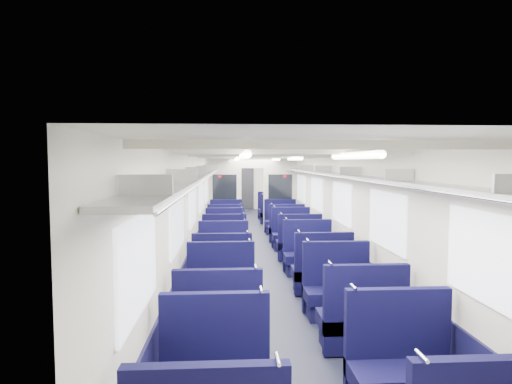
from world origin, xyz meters
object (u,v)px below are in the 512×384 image
at_px(seat_11, 308,257).
at_px(seat_15, 291,236).
at_px(seat_22, 227,212).
at_px(seat_16, 226,230).
at_px(bulkhead, 252,192).
at_px(seat_17, 286,230).
at_px(seat_18, 226,224).
at_px(end_door, 246,188).
at_px(seat_8, 222,275).
at_px(seat_13, 299,245).
at_px(seat_19, 280,223).
at_px(seat_21, 274,215).
at_px(seat_7, 338,293).
at_px(seat_9, 322,274).
at_px(seat_10, 223,259).
at_px(seat_3, 402,372).
at_px(seat_2, 215,379).
at_px(seat_23, 271,211).
at_px(seat_5, 362,323).
at_px(seat_14, 225,237).
at_px(seat_6, 221,294).
at_px(seat_4, 218,330).
at_px(seat_12, 224,245).
at_px(seat_20, 227,215).

relative_size(seat_11, seat_15, 1.00).
bearing_deg(seat_22, seat_16, -90.00).
height_order(bulkhead, seat_17, bulkhead).
bearing_deg(seat_18, end_door, 83.06).
bearing_deg(seat_8, seat_13, 55.49).
distance_m(seat_19, seat_21, 2.07).
bearing_deg(seat_21, seat_11, -90.00).
height_order(seat_7, seat_9, same).
bearing_deg(seat_7, seat_9, 90.00).
distance_m(seat_9, seat_16, 4.98).
bearing_deg(seat_10, seat_3, -69.93).
bearing_deg(seat_21, seat_3, -90.00).
bearing_deg(seat_17, seat_9, -90.00).
height_order(seat_2, seat_17, same).
height_order(seat_9, seat_23, same).
bearing_deg(seat_3, seat_21, 90.00).
xyz_separation_m(seat_5, seat_9, (0.00, 2.17, 0.00)).
distance_m(seat_14, seat_23, 5.87).
bearing_deg(seat_13, seat_11, -90.00).
distance_m(seat_10, seat_19, 5.04).
bearing_deg(seat_22, seat_10, -90.00).
distance_m(seat_11, seat_18, 4.92).
distance_m(seat_2, seat_18, 9.28).
height_order(seat_5, seat_7, same).
xyz_separation_m(seat_10, seat_14, (0.00, 2.35, 0.00)).
xyz_separation_m(seat_3, seat_9, (0.00, 3.35, 0.00)).
distance_m(seat_10, seat_23, 8.15).
height_order(seat_17, seat_19, same).
distance_m(seat_19, seat_23, 3.21).
bearing_deg(seat_6, seat_22, 90.00).
relative_size(bulkhead, seat_22, 2.58).
xyz_separation_m(seat_13, seat_22, (-1.66, 6.61, 0.00)).
relative_size(seat_2, seat_3, 1.00).
relative_size(seat_4, seat_12, 1.00).
height_order(end_door, seat_12, end_door).
relative_size(seat_9, seat_21, 1.00).
relative_size(end_door, seat_17, 1.84).
bearing_deg(seat_16, seat_22, 90.00).
height_order(seat_2, seat_23, same).
bearing_deg(seat_7, seat_16, 106.12).
distance_m(seat_4, seat_21, 10.45).
bearing_deg(seat_17, seat_10, -115.90).
bearing_deg(seat_21, seat_8, -101.70).
xyz_separation_m(end_door, seat_17, (0.83, -8.12, -0.67)).
bearing_deg(bulkhead, seat_8, -97.30).
height_order(seat_7, seat_23, same).
height_order(seat_7, seat_21, same).
xyz_separation_m(seat_7, seat_17, (0.00, 5.66, 0.00)).
xyz_separation_m(seat_4, seat_7, (1.66, 1.24, 0.00)).
relative_size(seat_3, seat_20, 1.00).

